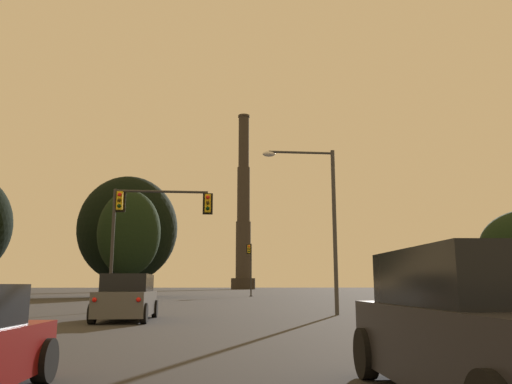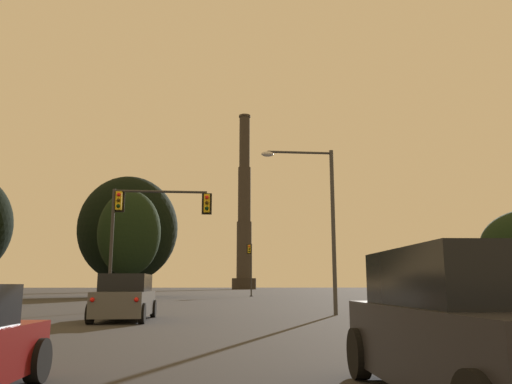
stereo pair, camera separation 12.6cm
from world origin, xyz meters
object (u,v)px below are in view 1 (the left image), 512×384
at_px(traffic_light_overhead_left, 146,217).
at_px(suv_left_lane_front, 127,298).
at_px(traffic_light_far_right, 250,262).
at_px(smokestack, 243,219).
at_px(street_lamp, 322,210).
at_px(suv_right_lane_third, 484,329).

bearing_deg(traffic_light_overhead_left, suv_left_lane_front, -87.95).
relative_size(traffic_light_far_right, traffic_light_overhead_left, 0.98).
height_order(traffic_light_far_right, smokestack, smokestack).
relative_size(suv_left_lane_front, street_lamp, 0.60).
height_order(suv_right_lane_third, street_lamp, street_lamp).
bearing_deg(suv_left_lane_front, smokestack, 84.19).
height_order(suv_right_lane_third, traffic_light_far_right, traffic_light_far_right).
relative_size(suv_left_lane_front, traffic_light_overhead_left, 0.72).
height_order(traffic_light_overhead_left, street_lamp, street_lamp).
bearing_deg(suv_right_lane_third, street_lamp, 85.33).
bearing_deg(traffic_light_overhead_left, traffic_light_far_right, 75.91).
distance_m(traffic_light_far_right, street_lamp, 40.22).
xyz_separation_m(suv_left_lane_front, traffic_light_overhead_left, (-0.26, 7.19, 4.29)).
relative_size(traffic_light_far_right, smokestack, 0.11).
distance_m(traffic_light_overhead_left, street_lamp, 10.12).
distance_m(traffic_light_far_right, smokestack, 110.98).
bearing_deg(smokestack, traffic_light_far_right, -93.66).
distance_m(suv_left_lane_front, suv_right_lane_third, 16.71).
bearing_deg(smokestack, traffic_light_overhead_left, -96.29).
bearing_deg(suv_right_lane_third, traffic_light_overhead_left, 109.39).
bearing_deg(traffic_light_overhead_left, suv_right_lane_third, -73.25).
distance_m(suv_left_lane_front, traffic_light_far_right, 44.06).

